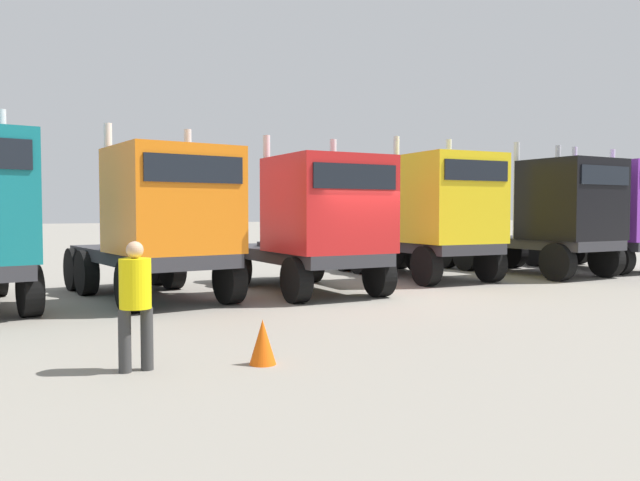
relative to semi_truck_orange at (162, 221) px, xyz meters
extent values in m
plane|color=gray|center=(4.08, -1.86, -1.82)|extent=(200.00, 200.00, 0.00)
cylinder|color=silver|center=(-3.13, 0.97, 0.81)|extent=(0.20, 0.20, 3.14)
cylinder|color=black|center=(-2.79, -0.70, -1.31)|extent=(0.46, 1.04, 1.00)
cube|color=#333338|center=(-0.09, 1.00, -0.82)|extent=(2.69, 5.81, 0.30)
cube|color=orange|center=(0.05, -0.59, 0.46)|extent=(2.61, 2.65, 2.27)
cube|color=black|center=(0.16, -1.83, 1.07)|extent=(2.10, 0.23, 0.55)
cylinder|color=silver|center=(0.88, 0.87, 0.76)|extent=(0.20, 0.20, 2.87)
cylinder|color=silver|center=(-1.02, 0.70, 0.76)|extent=(0.20, 0.20, 2.87)
cylinder|color=#333338|center=(-0.20, 2.24, -0.61)|extent=(1.19, 1.19, 0.12)
cylinder|color=black|center=(1.19, -1.01, -1.27)|extent=(0.45, 1.12, 1.09)
cylinder|color=black|center=(-1.00, -1.21, -1.27)|extent=(0.45, 1.12, 1.09)
cylinder|color=black|center=(0.90, 2.31, -1.27)|extent=(0.45, 1.12, 1.09)
cylinder|color=black|center=(-1.29, 2.12, -1.27)|extent=(0.45, 1.12, 1.09)
cylinder|color=black|center=(0.80, 3.41, -1.27)|extent=(0.45, 1.12, 1.09)
cylinder|color=black|center=(-1.39, 3.21, -1.27)|extent=(0.45, 1.12, 1.09)
cube|color=#333338|center=(3.70, 0.60, -0.89)|extent=(2.34, 5.89, 0.30)
cube|color=red|center=(3.66, -1.05, 0.39)|extent=(2.46, 2.60, 2.25)
cube|color=black|center=(3.63, -2.34, 0.99)|extent=(2.10, 0.09, 0.55)
cylinder|color=silver|center=(4.64, 0.34, 0.69)|extent=(0.18, 0.18, 2.85)
cylinder|color=silver|center=(2.74, 0.39, 0.69)|extent=(0.18, 0.18, 2.85)
cylinder|color=#333338|center=(3.73, 1.88, -0.68)|extent=(1.13, 1.13, 0.12)
cylinder|color=black|center=(4.74, -1.65, -1.30)|extent=(0.37, 1.03, 1.03)
cylinder|color=black|center=(2.54, -1.60, -1.30)|extent=(0.37, 1.03, 1.03)
cylinder|color=black|center=(4.83, 1.90, -1.30)|extent=(0.37, 1.03, 1.03)
cylinder|color=black|center=(2.63, 1.95, -1.30)|extent=(0.37, 1.03, 1.03)
cylinder|color=black|center=(4.85, 3.00, -1.30)|extent=(0.37, 1.03, 1.03)
cylinder|color=black|center=(2.65, 3.05, -1.30)|extent=(0.37, 1.03, 1.03)
cube|color=#333338|center=(8.36, 1.71, -0.82)|extent=(2.62, 6.14, 0.30)
cube|color=yellow|center=(8.23, -0.10, 0.59)|extent=(2.56, 2.51, 2.52)
cube|color=black|center=(8.15, -1.29, 1.32)|extent=(2.10, 0.19, 0.55)
cylinder|color=silver|center=(9.27, 1.15, 0.89)|extent=(0.19, 0.19, 3.12)
cylinder|color=silver|center=(7.38, 1.29, 0.89)|extent=(0.19, 0.19, 3.12)
cylinder|color=#333338|center=(8.46, 3.03, -0.61)|extent=(1.18, 1.18, 0.12)
cylinder|color=black|center=(9.29, -0.66, -1.27)|extent=(0.43, 1.12, 1.09)
cylinder|color=black|center=(7.10, -0.50, -1.27)|extent=(0.43, 1.12, 1.09)
cylinder|color=black|center=(9.56, 3.03, -1.27)|extent=(0.43, 1.12, 1.09)
cylinder|color=black|center=(7.36, 3.19, -1.27)|extent=(0.43, 1.12, 1.09)
cylinder|color=black|center=(9.64, 4.13, -1.27)|extent=(0.43, 1.12, 1.09)
cylinder|color=black|center=(7.44, 4.28, -1.27)|extent=(0.43, 1.12, 1.09)
cube|color=#333338|center=(12.29, 0.93, -0.80)|extent=(2.23, 6.10, 0.30)
cube|color=black|center=(12.30, -0.96, 0.57)|extent=(2.41, 2.33, 2.44)
cube|color=black|center=(12.31, -2.14, 1.26)|extent=(2.10, 0.05, 0.55)
cylinder|color=silver|center=(13.25, 0.35, 0.87)|extent=(0.18, 0.18, 3.04)
cylinder|color=silver|center=(11.35, 0.34, 0.87)|extent=(0.18, 0.18, 3.04)
cylinder|color=#333338|center=(12.28, 2.27, -0.59)|extent=(1.11, 1.11, 0.12)
cylinder|color=black|center=(13.40, -1.41, -1.26)|extent=(0.36, 1.12, 1.12)
cylinder|color=black|center=(11.20, -1.42, -1.26)|extent=(0.36, 1.12, 1.12)
cylinder|color=black|center=(13.38, 2.38, -1.26)|extent=(0.36, 1.12, 1.12)
cylinder|color=black|center=(11.18, 2.37, -1.26)|extent=(0.36, 1.12, 1.12)
cylinder|color=black|center=(13.38, 3.48, -1.26)|extent=(0.36, 1.12, 1.12)
cylinder|color=black|center=(11.18, 3.47, -1.26)|extent=(0.36, 1.12, 1.12)
cube|color=#333338|center=(15.64, 1.06, -0.90)|extent=(2.52, 6.00, 0.30)
cube|color=purple|center=(15.54, -0.61, 0.55)|extent=(2.54, 2.66, 2.60)
cylinder|color=silver|center=(16.57, 0.75, 0.85)|extent=(0.19, 0.19, 3.20)
cylinder|color=silver|center=(14.67, 0.85, 0.85)|extent=(0.19, 0.19, 3.20)
cylinder|color=#333338|center=(15.71, 2.35, -0.69)|extent=(1.16, 1.16, 0.12)
cylinder|color=black|center=(14.42, -1.12, -1.31)|extent=(0.41, 1.03, 1.02)
cylinder|color=black|center=(16.81, 2.34, -1.31)|extent=(0.41, 1.03, 1.02)
cylinder|color=black|center=(14.61, 2.46, -1.31)|extent=(0.41, 1.03, 1.02)
cylinder|color=black|center=(16.87, 3.44, -1.31)|extent=(0.41, 1.03, 1.02)
cylinder|color=black|center=(14.67, 3.56, -1.31)|extent=(0.41, 1.03, 1.02)
cylinder|color=#353535|center=(-2.16, -5.96, -1.41)|extent=(0.16, 0.16, 0.81)
cylinder|color=#353535|center=(-1.88, -5.97, -1.41)|extent=(0.16, 0.16, 0.81)
cylinder|color=yellow|center=(-2.02, -5.97, -0.69)|extent=(0.40, 0.40, 0.64)
sphere|color=tan|center=(-2.02, -5.97, -0.26)|extent=(0.22, 0.22, 0.22)
cone|color=#F2590C|center=(-0.46, -6.43, -1.52)|extent=(0.36, 0.36, 0.60)
camera|label=1|loc=(-3.93, -14.14, 0.23)|focal=35.80mm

